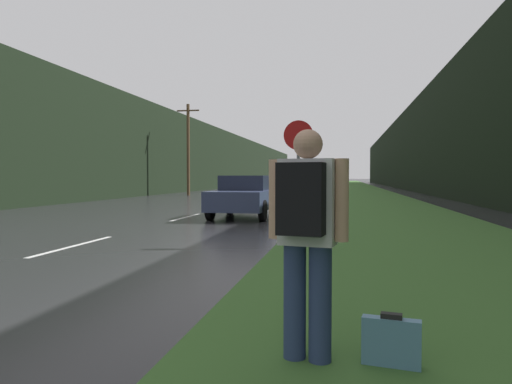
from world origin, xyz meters
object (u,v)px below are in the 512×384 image
object	(u,v)px
hitchhiker_with_backpack	(306,230)
car_passing_near	(245,196)
stop_sign	(298,170)
car_passing_far	(298,186)
suitcase	(391,343)
car_oncoming	(273,183)

from	to	relation	value
hitchhiker_with_backpack	car_passing_near	distance (m)	13.04
hitchhiker_with_backpack	car_passing_near	size ratio (longest dim) A/B	0.42
stop_sign	car_passing_far	world-z (taller)	stop_sign
stop_sign	car_passing_far	distance (m)	26.32
car_passing_near	stop_sign	bearing A→B (deg)	111.97
stop_sign	hitchhiker_with_backpack	bearing A→B (deg)	-83.77
suitcase	car_passing_near	xyz separation A→B (m)	(-3.90, 12.60, 0.57)
car_oncoming	hitchhiker_with_backpack	bearing A→B (deg)	-80.83
car_passing_near	suitcase	bearing A→B (deg)	107.19
stop_sign	hitchhiker_with_backpack	world-z (taller)	stop_sign
stop_sign	suitcase	distance (m)	6.55
hitchhiker_with_backpack	stop_sign	bearing A→B (deg)	105.47
car_oncoming	car_passing_far	bearing A→B (deg)	-72.96
hitchhiker_with_backpack	car_oncoming	size ratio (longest dim) A/B	0.40
stop_sign	suitcase	size ratio (longest dim) A/B	5.95
suitcase	car_passing_far	world-z (taller)	car_passing_far
suitcase	car_passing_near	bearing A→B (deg)	116.43
car_passing_near	car_oncoming	world-z (taller)	car_oncoming
suitcase	car_passing_far	distance (m)	32.67
car_passing_far	car_oncoming	world-z (taller)	car_oncoming
car_passing_far	car_oncoming	distance (m)	14.38
hitchhiker_with_backpack	car_passing_far	bearing A→B (deg)	104.95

